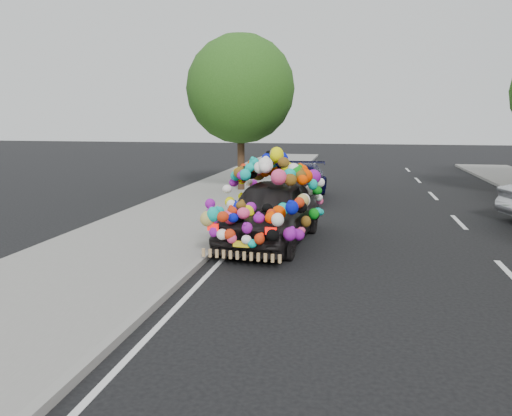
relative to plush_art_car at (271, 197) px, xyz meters
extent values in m
plane|color=black|center=(1.26, -1.69, -1.09)|extent=(100.00, 100.00, 0.00)
cube|color=gray|center=(-3.04, -1.69, -1.03)|extent=(4.00, 60.00, 0.12)
cube|color=gray|center=(-1.09, -1.69, -1.03)|extent=(0.15, 60.00, 0.13)
cylinder|color=#332114|center=(-2.54, 7.81, 0.27)|extent=(0.28, 0.28, 2.73)
sphere|color=#214D14|center=(-2.54, 7.81, 2.94)|extent=(4.20, 4.20, 4.20)
imported|color=black|center=(0.00, 0.00, -0.35)|extent=(2.18, 4.51, 1.49)
cube|color=red|center=(-0.81, -2.13, -0.31)|extent=(0.22, 0.08, 0.14)
cube|color=red|center=(0.38, -2.25, -0.31)|extent=(0.22, 0.08, 0.14)
cube|color=yellow|center=(-0.22, -2.20, -0.61)|extent=(0.34, 0.07, 0.12)
imported|color=black|center=(-0.07, 6.55, -0.46)|extent=(1.87, 4.42, 1.27)
camera|label=1|loc=(1.93, -11.44, 1.81)|focal=35.00mm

